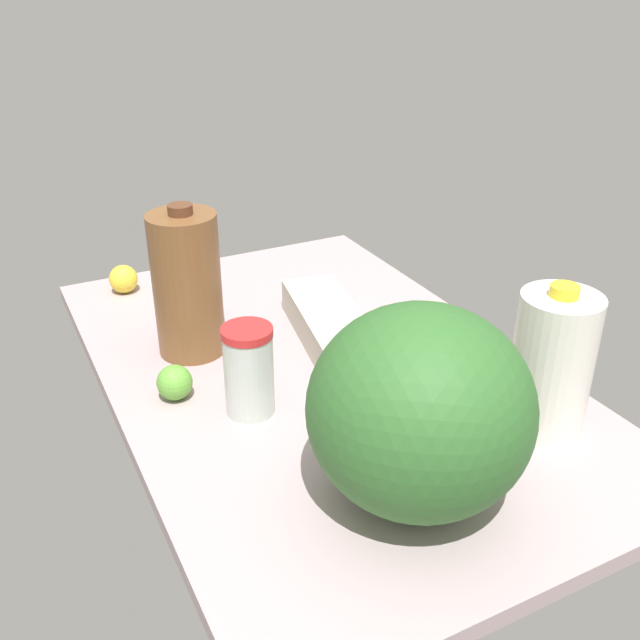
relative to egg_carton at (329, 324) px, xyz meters
The scene contains 8 objects.
countertop 12.13cm from the egg_carton, 36.04° to the right, with size 120.00×76.00×3.00cm, color #AC979A.
egg_carton is the anchor object (origin of this frame).
tumbler_cup 29.11cm from the egg_carton, 55.22° to the right, with size 8.59×8.59×15.93cm.
watermelon 49.35cm from the egg_carton, 12.84° to the right, with size 31.11×31.11×29.40cm, color #30652A.
milk_jug 46.59cm from the egg_carton, 22.95° to the left, with size 12.74×12.74×25.36cm.
chocolate_milk_jug 29.18cm from the egg_carton, 107.86° to the right, with size 12.96×12.96×29.72cm.
lemon_by_jug 51.98cm from the egg_carton, 142.80° to the right, with size 6.46×6.46×6.46cm, color yellow.
lime_far_back 34.52cm from the egg_carton, 78.69° to the right, with size 6.28×6.28×6.28cm, color #61A839.
Camera 1 is at (102.96, -52.47, 72.71)cm, focal length 40.00 mm.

